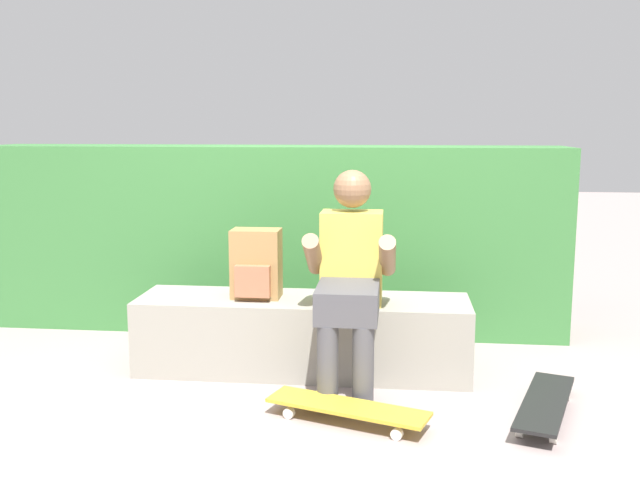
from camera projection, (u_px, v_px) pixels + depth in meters
ground_plane at (293, 397)px, 3.77m from camera, size 24.00×24.00×0.00m
bench_main at (303, 335)px, 4.14m from camera, size 1.92×0.50×0.44m
person_skater at (350, 273)px, 3.83m from camera, size 0.49×0.62×1.19m
skateboard_near_person at (347, 408)px, 3.43m from camera, size 0.82×0.45×0.09m
skateboard_beside_bench at (545, 403)px, 3.49m from camera, size 0.44×0.82×0.09m
backpack_on_bench at (256, 265)px, 4.10m from camera, size 0.28×0.23×0.40m
hedge_row at (272, 237)px, 5.02m from camera, size 4.03×0.57×1.28m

